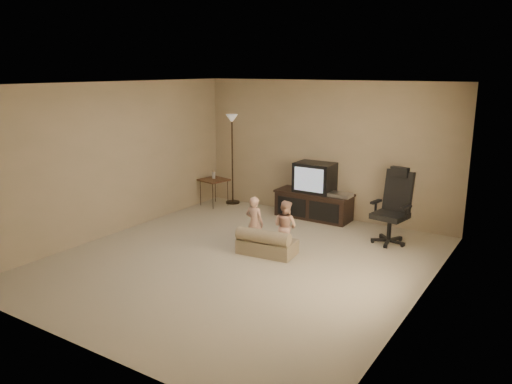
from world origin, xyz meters
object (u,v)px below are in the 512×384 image
toddler_right (285,226)px  office_chair (392,216)px  side_table (214,180)px  tv_stand (314,195)px  child_sofa (266,244)px  toddler_left (255,223)px  floor_lamp (232,139)px

toddler_right → office_chair: bearing=-126.5°
office_chair → side_table: size_ratio=1.64×
tv_stand → toddler_right: (0.41, -1.83, -0.03)m
toddler_right → tv_stand: bearing=-70.3°
side_table → office_chair: bearing=-3.9°
tv_stand → office_chair: bearing=-18.1°
office_chair → side_table: 3.73m
tv_stand → child_sofa: bearing=-83.3°
tv_stand → side_table: (-2.09, -0.29, 0.09)m
office_chair → toddler_left: size_ratio=1.45×
office_chair → toddler_left: 2.20m
child_sofa → toddler_right: 0.39m
office_chair → tv_stand: bearing=171.5°
floor_lamp → child_sofa: bearing=-45.3°
office_chair → toddler_right: 1.77m
floor_lamp → child_sofa: (2.11, -2.13, -1.16)m
floor_lamp → toddler_right: 3.11m
side_table → floor_lamp: bearing=58.3°
toddler_left → toddler_right: toddler_left is taller
side_table → child_sofa: bearing=-37.5°
office_chair → toddler_right: (-1.21, -1.28, -0.03)m
side_table → toddler_left: toddler_left is taller
tv_stand → office_chair: size_ratio=1.21×
toddler_left → child_sofa: bearing=159.3°
office_chair → child_sofa: office_chair is taller
tv_stand → floor_lamp: bearing=178.6°
tv_stand → side_table: size_ratio=1.99×
side_table → floor_lamp: (0.21, 0.35, 0.80)m
child_sofa → toddler_right: size_ratio=1.10×
side_table → tv_stand: bearing=7.9°
office_chair → toddler_right: size_ratio=1.50×
office_chair → child_sofa: 2.09m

